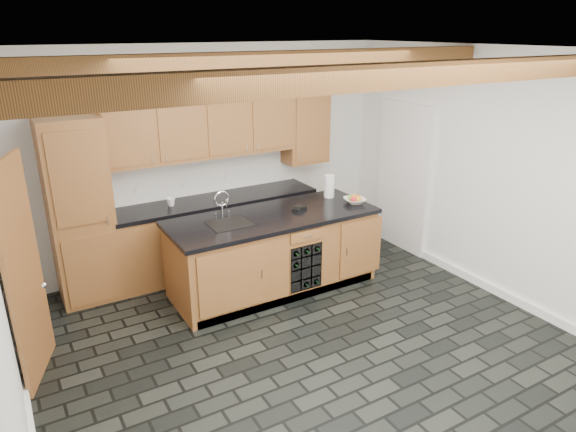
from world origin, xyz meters
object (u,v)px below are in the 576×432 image
object	(u,v)px
island	(274,252)
kitchen_scale	(299,208)
fruit_bowl	(355,201)
paper_towel	(329,186)

from	to	relation	value
island	kitchen_scale	bearing A→B (deg)	0.51
fruit_bowl	kitchen_scale	bearing A→B (deg)	170.30
island	fruit_bowl	bearing A→B (deg)	-6.43
island	kitchen_scale	size ratio (longest dim) A/B	12.53
fruit_bowl	paper_towel	bearing A→B (deg)	110.02
fruit_bowl	paper_towel	xyz separation A→B (m)	(-0.13, 0.36, 0.11)
kitchen_scale	fruit_bowl	bearing A→B (deg)	-31.83
kitchen_scale	fruit_bowl	xyz separation A→B (m)	(0.73, -0.12, 0.01)
kitchen_scale	fruit_bowl	world-z (taller)	fruit_bowl
paper_towel	fruit_bowl	bearing A→B (deg)	-69.98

